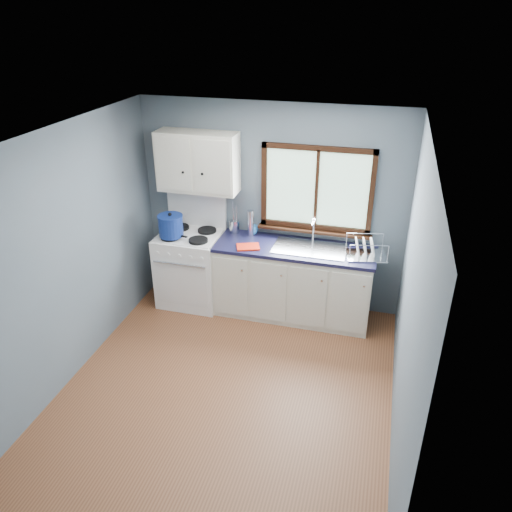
% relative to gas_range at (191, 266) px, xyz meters
% --- Properties ---
extents(floor, '(3.20, 3.60, 0.02)m').
position_rel_gas_range_xyz_m(floor, '(0.95, -1.47, -0.50)').
color(floor, brown).
rests_on(floor, ground).
extents(ceiling, '(3.20, 3.60, 0.02)m').
position_rel_gas_range_xyz_m(ceiling, '(0.95, -1.47, 2.02)').
color(ceiling, white).
rests_on(ceiling, wall_back).
extents(wall_back, '(3.20, 0.02, 2.50)m').
position_rel_gas_range_xyz_m(wall_back, '(0.95, 0.34, 0.76)').
color(wall_back, slate).
rests_on(wall_back, ground).
extents(wall_front, '(3.20, 0.02, 2.50)m').
position_rel_gas_range_xyz_m(wall_front, '(0.95, -3.28, 0.76)').
color(wall_front, slate).
rests_on(wall_front, ground).
extents(wall_left, '(0.02, 3.60, 2.50)m').
position_rel_gas_range_xyz_m(wall_left, '(-0.66, -1.47, 0.76)').
color(wall_left, slate).
rests_on(wall_left, ground).
extents(wall_right, '(0.02, 3.60, 2.50)m').
position_rel_gas_range_xyz_m(wall_right, '(2.56, -1.47, 0.76)').
color(wall_right, slate).
rests_on(wall_right, ground).
extents(gas_range, '(0.76, 0.69, 1.36)m').
position_rel_gas_range_xyz_m(gas_range, '(0.00, 0.00, 0.00)').
color(gas_range, white).
rests_on(gas_range, floor).
extents(base_cabinets, '(1.85, 0.60, 0.88)m').
position_rel_gas_range_xyz_m(base_cabinets, '(1.31, 0.02, -0.08)').
color(base_cabinets, beige).
rests_on(base_cabinets, floor).
extents(countertop, '(1.89, 0.64, 0.04)m').
position_rel_gas_range_xyz_m(countertop, '(1.31, 0.02, 0.41)').
color(countertop, black).
rests_on(countertop, base_cabinets).
extents(sink, '(0.84, 0.46, 0.44)m').
position_rel_gas_range_xyz_m(sink, '(1.49, 0.02, 0.37)').
color(sink, silver).
rests_on(sink, countertop).
extents(window, '(1.36, 0.10, 1.03)m').
position_rel_gas_range_xyz_m(window, '(1.48, 0.30, 0.98)').
color(window, '#9EC6A8').
rests_on(window, wall_back).
extents(upper_cabinets, '(0.95, 0.35, 0.70)m').
position_rel_gas_range_xyz_m(upper_cabinets, '(0.10, 0.15, 1.31)').
color(upper_cabinets, beige).
rests_on(upper_cabinets, wall_back).
extents(skillet, '(0.38, 0.28, 0.05)m').
position_rel_gas_range_xyz_m(skillet, '(-0.18, -0.14, 0.49)').
color(skillet, black).
rests_on(skillet, gas_range).
extents(stockpot, '(0.38, 0.38, 0.29)m').
position_rel_gas_range_xyz_m(stockpot, '(-0.17, -0.14, 0.60)').
color(stockpot, navy).
rests_on(stockpot, gas_range).
extents(utensil_crock, '(0.13, 0.13, 0.40)m').
position_rel_gas_range_xyz_m(utensil_crock, '(0.51, 0.23, 0.51)').
color(utensil_crock, silver).
rests_on(utensil_crock, countertop).
extents(thermos, '(0.09, 0.09, 0.32)m').
position_rel_gas_range_xyz_m(thermos, '(0.73, 0.19, 0.59)').
color(thermos, silver).
rests_on(thermos, countertop).
extents(soap_bottle, '(0.11, 0.11, 0.27)m').
position_rel_gas_range_xyz_m(soap_bottle, '(0.75, 0.20, 0.56)').
color(soap_bottle, '#2B7ACC').
rests_on(soap_bottle, countertop).
extents(dish_towel, '(0.31, 0.27, 0.02)m').
position_rel_gas_range_xyz_m(dish_towel, '(0.79, -0.14, 0.44)').
color(dish_towel, red).
rests_on(dish_towel, countertop).
extents(dish_rack, '(0.50, 0.42, 0.23)m').
position_rel_gas_range_xyz_m(dish_rack, '(2.11, -0.01, 0.49)').
color(dish_rack, silver).
rests_on(dish_rack, countertop).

